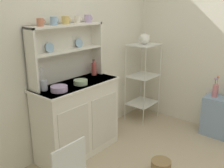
{
  "coord_description": "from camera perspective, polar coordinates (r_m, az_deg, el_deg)",
  "views": [
    {
      "loc": [
        -2.06,
        -0.79,
        1.8
      ],
      "look_at": [
        0.24,
        1.12,
        0.86
      ],
      "focal_mm": 41.92,
      "sensor_mm": 36.0,
      "label": 1
    }
  ],
  "objects": [
    {
      "name": "floor_basket",
      "position": [
        3.06,
        10.61,
        -17.25
      ],
      "size": [
        0.22,
        0.22,
        0.14
      ],
      "primitive_type": "cylinder",
      "color": "#93754C",
      "rests_on": "ground"
    },
    {
      "name": "cup_terracotta_0",
      "position": [
        2.8,
        -15.37,
        12.87
      ],
      "size": [
        0.09,
        0.07,
        0.08
      ],
      "color": "#C67556",
      "rests_on": "hutch_shelf_unit"
    },
    {
      "name": "wall_back",
      "position": [
        3.22,
        -9.8,
        7.41
      ],
      "size": [
        3.84,
        0.05,
        2.5
      ],
      "primitive_type": "cube",
      "color": "silver",
      "rests_on": "ground"
    },
    {
      "name": "hutch_shelf_unit",
      "position": [
        3.08,
        -10.19,
        7.67
      ],
      "size": [
        0.99,
        0.18,
        0.66
      ],
      "color": "silver",
      "rests_on": "hutch_cabinet"
    },
    {
      "name": "porcelain_teapot",
      "position": [
        3.94,
        7.05,
        9.75
      ],
      "size": [
        0.25,
        0.16,
        0.18
      ],
      "color": "white",
      "rests_on": "bakers_rack"
    },
    {
      "name": "hutch_cabinet",
      "position": [
        3.21,
        -7.48,
        -7.33
      ],
      "size": [
        1.06,
        0.45,
        0.9
      ],
      "color": "white",
      "rests_on": "ground"
    },
    {
      "name": "cup_cream_3",
      "position": [
        3.13,
        -7.56,
        13.77
      ],
      "size": [
        0.08,
        0.07,
        0.08
      ],
      "color": "silver",
      "rests_on": "hutch_shelf_unit"
    },
    {
      "name": "utensil_jar",
      "position": [
        2.86,
        -14.71,
        -0.18
      ],
      "size": [
        0.08,
        0.08,
        0.25
      ],
      "color": "#B2B7C6",
      "rests_on": "hutch_cabinet"
    },
    {
      "name": "cup_sky_1",
      "position": [
        2.9,
        -12.58,
        13.3
      ],
      "size": [
        0.09,
        0.08,
        0.09
      ],
      "color": "#8EB2D1",
      "rests_on": "hutch_shelf_unit"
    },
    {
      "name": "cup_gold_2",
      "position": [
        3.01,
        -10.08,
        13.56
      ],
      "size": [
        0.1,
        0.08,
        0.09
      ],
      "color": "#DBB760",
      "rests_on": "hutch_shelf_unit"
    },
    {
      "name": "jam_bottle",
      "position": [
        3.35,
        -3.95,
        3.38
      ],
      "size": [
        0.06,
        0.06,
        0.2
      ],
      "color": "#B74C47",
      "rests_on": "hutch_cabinet"
    },
    {
      "name": "bowl_mixing_large",
      "position": [
        2.8,
        -11.45,
        -1.0
      ],
      "size": [
        0.18,
        0.18,
        0.06
      ],
      "primitive_type": "cylinder",
      "color": "#B79ECC",
      "rests_on": "hutch_cabinet"
    },
    {
      "name": "bowl_floral_medium",
      "position": [
        2.99,
        -6.87,
        0.41
      ],
      "size": [
        0.16,
        0.16,
        0.05
      ],
      "primitive_type": "cylinder",
      "color": "#9EB78E",
      "rests_on": "hutch_cabinet"
    },
    {
      "name": "cup_lilac_4",
      "position": [
        3.25,
        -5.25,
        14.04
      ],
      "size": [
        0.1,
        0.08,
        0.09
      ],
      "color": "#B79ECC",
      "rests_on": "hutch_shelf_unit"
    },
    {
      "name": "bakers_rack",
      "position": [
        4.05,
        6.78,
        2.12
      ],
      "size": [
        0.45,
        0.37,
        1.2
      ],
      "color": "silver",
      "rests_on": "ground"
    },
    {
      "name": "side_shelf_blue",
      "position": [
        3.93,
        22.68,
        -6.73
      ],
      "size": [
        0.28,
        0.48,
        0.55
      ],
      "primitive_type": "cube",
      "color": "#849EBC",
      "rests_on": "ground"
    },
    {
      "name": "flower_vase",
      "position": [
        3.83,
        21.64,
        -1.06
      ],
      "size": [
        0.08,
        0.08,
        0.3
      ],
      "color": "#D17A84",
      "rests_on": "side_shelf_blue"
    }
  ]
}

